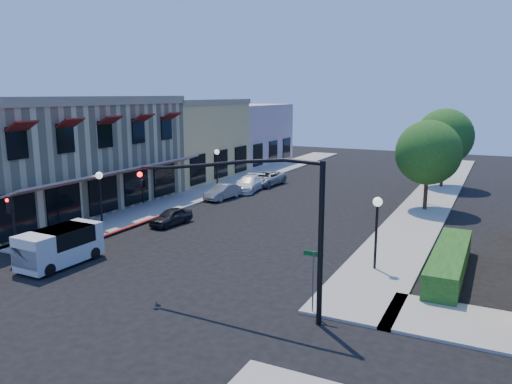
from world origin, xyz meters
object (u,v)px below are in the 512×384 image
at_px(lamppost_left_far, 217,159).
at_px(parked_car_d, 266,178).
at_px(secondary_signal, 12,216).
at_px(white_van, 59,244).
at_px(street_tree_b, 445,137).
at_px(street_name_sign, 313,272).
at_px(parked_car_c, 248,184).
at_px(street_tree_a, 428,153).
at_px(lamppost_right_far, 427,169).
at_px(parked_car_b, 223,192).
at_px(signal_mast_arm, 266,209).
at_px(lamppost_left_near, 100,185).
at_px(parked_car_a, 171,217).
at_px(lamppost_right_near, 377,215).

distance_m(lamppost_left_far, parked_car_d, 5.30).
bearing_deg(parked_car_d, secondary_signal, -90.97).
distance_m(lamppost_left_far, white_van, 20.34).
distance_m(street_tree_b, street_name_sign, 29.96).
bearing_deg(parked_car_d, parked_car_c, -88.30).
relative_size(street_tree_a, lamppost_right_far, 1.82).
relative_size(street_tree_a, lamppost_left_far, 1.82).
distance_m(street_tree_b, parked_car_b, 20.24).
xyz_separation_m(street_tree_a, signal_mast_arm, (-2.94, -20.50, -0.11)).
bearing_deg(parked_car_b, street_tree_b, 47.63).
bearing_deg(street_name_sign, secondary_signal, -177.07).
xyz_separation_m(street_tree_a, secondary_signal, (-16.80, -20.59, -1.88)).
distance_m(street_tree_a, lamppost_left_near, 22.30).
bearing_deg(street_tree_a, parked_car_c, 176.91).
bearing_deg(white_van, street_name_sign, 1.07).
relative_size(lamppost_left_near, lamppost_left_far, 1.00).
height_order(street_tree_a, parked_car_a, street_tree_a).
distance_m(parked_car_a, parked_car_b, 8.42).
relative_size(signal_mast_arm, lamppost_right_far, 2.24).
bearing_deg(street_tree_b, street_name_sign, -92.50).
xyz_separation_m(parked_car_c, parked_car_d, (0.15, 3.21, -0.00)).
height_order(street_tree_a, signal_mast_arm, street_tree_a).
relative_size(street_tree_a, lamppost_right_near, 1.82).
distance_m(lamppost_left_far, parked_car_c, 3.45).
height_order(street_tree_b, secondary_signal, street_tree_b).
xyz_separation_m(lamppost_left_near, parked_car_c, (2.64, 14.79, -2.08)).
bearing_deg(white_van, street_tree_a, 54.49).
distance_m(lamppost_left_near, parked_car_d, 18.33).
bearing_deg(secondary_signal, lamppost_left_near, 94.34).
height_order(signal_mast_arm, lamppost_right_far, signal_mast_arm).
bearing_deg(street_name_sign, signal_mast_arm, -156.80).
distance_m(white_van, parked_car_c, 20.84).
xyz_separation_m(lamppost_left_far, white_van, (3.00, -20.04, -1.69)).
distance_m(lamppost_right_far, parked_car_c, 14.57).
height_order(lamppost_left_far, parked_car_a, lamppost_left_far).
distance_m(secondary_signal, parked_car_a, 9.83).
relative_size(secondary_signal, lamppost_left_near, 0.93).
bearing_deg(parked_car_c, parked_car_b, -102.48).
relative_size(street_tree_b, lamppost_left_near, 1.97).
distance_m(street_tree_a, parked_car_d, 15.47).
xyz_separation_m(secondary_signal, lamppost_left_near, (-0.50, 6.59, 0.42)).
height_order(signal_mast_arm, lamppost_left_far, signal_mast_arm).
bearing_deg(lamppost_left_near, parked_car_b, 78.19).
bearing_deg(lamppost_left_near, street_name_sign, -19.93).
bearing_deg(secondary_signal, white_van, 12.40).
bearing_deg(street_tree_b, signal_mast_arm, -95.51).
bearing_deg(white_van, parked_car_c, 91.00).
distance_m(street_name_sign, parked_car_a, 15.26).
xyz_separation_m(white_van, parked_car_b, (-0.70, 17.04, -0.46)).
height_order(street_tree_b, lamppost_left_far, street_tree_b).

